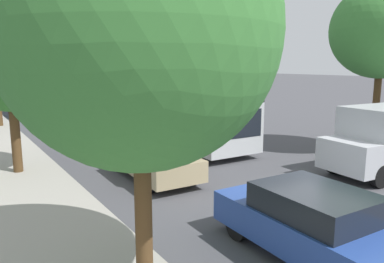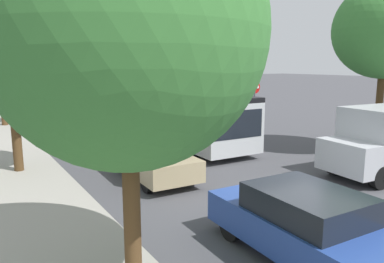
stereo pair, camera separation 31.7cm
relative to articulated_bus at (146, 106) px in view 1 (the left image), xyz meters
The scene contains 12 objects.
ground_plane 13.09m from the articulated_bus, 97.83° to the right, with size 200.00×200.00×0.00m, color #47474C.
articulated_bus is the anchor object (origin of this frame).
city_bus_rear 13.88m from the articulated_bus, 105.52° to the left, with size 2.99×11.22×2.39m.
queued_car_blue 14.72m from the articulated_bus, 103.95° to the right, with size 1.84×4.08×1.40m.
queued_car_tan 8.86m from the articulated_bus, 114.80° to the right, with size 1.83×4.06×1.39m.
queued_car_navy 4.14m from the articulated_bus, 149.73° to the right, with size 1.98×4.39×1.50m.
traffic_light 4.34m from the articulated_bus, 112.42° to the right, with size 0.36×0.38×3.40m.
no_entry_sign 5.81m from the articulated_bus, 36.20° to the right, with size 0.70×0.08×2.82m.
direction_sign_post 6.35m from the articulated_bus, ahead, with size 0.16×1.40×3.60m.
tree_left_near 15.33m from the articulated_bus, 116.36° to the right, with size 4.18×4.18×6.26m.
tree_left_mid 9.43m from the articulated_bus, 144.40° to the right, with size 3.45×3.45×5.63m.
tree_right_near 11.99m from the articulated_bus, 58.35° to the right, with size 4.18×4.18×7.05m.
Camera 1 is at (-7.35, -5.77, 3.71)m, focal length 35.00 mm.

